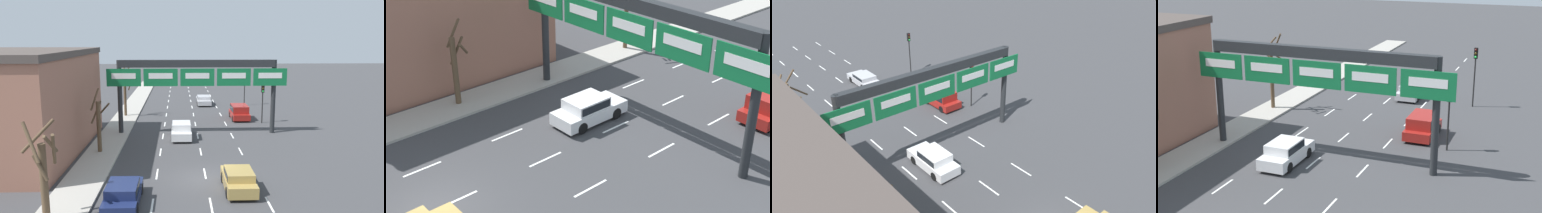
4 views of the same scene
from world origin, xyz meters
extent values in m
plane|color=#3D3D3F|center=(0.00, 0.00, 0.00)|extent=(220.00, 220.00, 0.00)
cube|color=white|center=(-3.30, 1.00, 0.01)|extent=(0.12, 2.00, 0.01)
cube|color=white|center=(-3.30, 6.00, 0.01)|extent=(0.12, 2.00, 0.01)
cube|color=white|center=(-3.30, 11.00, 0.01)|extent=(0.12, 2.00, 0.01)
cube|color=white|center=(-3.30, 16.00, 0.01)|extent=(0.12, 2.00, 0.01)
cube|color=white|center=(-3.30, 21.00, 0.01)|extent=(0.12, 2.00, 0.01)
cube|color=white|center=(-3.30, 26.00, 0.01)|extent=(0.12, 2.00, 0.01)
cube|color=white|center=(-3.30, 31.00, 0.01)|extent=(0.12, 2.00, 0.01)
cube|color=white|center=(0.00, 1.00, 0.01)|extent=(0.12, 2.00, 0.01)
cube|color=white|center=(0.00, 6.00, 0.01)|extent=(0.12, 2.00, 0.01)
cube|color=white|center=(0.00, 11.00, 0.01)|extent=(0.12, 2.00, 0.01)
cube|color=white|center=(0.00, 16.00, 0.01)|extent=(0.12, 2.00, 0.01)
cube|color=white|center=(0.00, 21.00, 0.01)|extent=(0.12, 2.00, 0.01)
cube|color=white|center=(0.00, 26.00, 0.01)|extent=(0.12, 2.00, 0.01)
cube|color=white|center=(3.30, 6.00, 0.01)|extent=(0.12, 2.00, 0.01)
cube|color=white|center=(3.30, 11.00, 0.01)|extent=(0.12, 2.00, 0.01)
cube|color=white|center=(3.30, 16.00, 0.01)|extent=(0.12, 2.00, 0.01)
cube|color=white|center=(3.30, 21.00, 0.01)|extent=(0.12, 2.00, 0.01)
cylinder|color=#232628|center=(-7.40, 12.05, 3.58)|extent=(0.45, 0.45, 7.17)
cylinder|color=#232628|center=(7.40, 12.05, 3.58)|extent=(0.45, 0.45, 7.17)
cube|color=#232628|center=(0.00, 12.05, 6.82)|extent=(14.80, 0.60, 0.70)
cube|color=#116B38|center=(-6.94, 11.71, 5.54)|extent=(3.22, 0.08, 1.66)
cube|color=#116B38|center=(-3.47, 11.71, 5.54)|extent=(3.22, 0.08, 1.66)
cube|color=white|center=(-3.47, 11.67, 5.69)|extent=(2.25, 0.02, 0.53)
cube|color=#116B38|center=(0.00, 11.71, 5.54)|extent=(3.22, 0.08, 1.66)
cube|color=white|center=(0.00, 11.67, 5.69)|extent=(2.25, 0.02, 0.53)
cube|color=#116B38|center=(3.47, 11.71, 5.54)|extent=(3.22, 0.08, 1.66)
cube|color=white|center=(3.47, 11.67, 5.69)|extent=(2.25, 0.02, 0.53)
cube|color=#116B38|center=(6.94, 11.71, 5.54)|extent=(3.22, 0.08, 1.66)
cube|color=white|center=(6.94, 11.67, 5.69)|extent=(2.25, 0.02, 0.53)
cube|color=#9E6651|center=(-14.62, 6.53, 3.89)|extent=(9.63, 16.62, 7.78)
cube|color=silver|center=(-1.55, 10.43, 0.55)|extent=(1.81, 4.35, 0.70)
cube|color=silver|center=(-1.55, 10.17, 1.21)|extent=(1.66, 2.26, 0.60)
cube|color=black|center=(-1.55, 10.17, 1.21)|extent=(1.70, 2.08, 0.43)
cylinder|color=black|center=(-2.36, 11.73, 0.33)|extent=(0.22, 0.66, 0.66)
cylinder|color=black|center=(-0.73, 11.73, 0.33)|extent=(0.22, 0.66, 0.66)
cylinder|color=black|center=(-2.36, 9.13, 0.33)|extent=(0.22, 0.66, 0.66)
cylinder|color=black|center=(-0.73, 9.13, 0.33)|extent=(0.22, 0.66, 0.66)
cylinder|color=black|center=(4.28, 19.46, 0.33)|extent=(0.22, 0.66, 0.66)
cylinder|color=black|center=(4.28, 17.08, 0.33)|extent=(0.22, 0.66, 0.66)
cylinder|color=brown|center=(-8.09, 20.19, 2.78)|extent=(0.31, 0.31, 5.25)
cylinder|color=brown|center=(-7.54, 20.41, 3.63)|extent=(0.61, 1.24, 1.20)
cylinder|color=brown|center=(-8.20, 5.92, 2.21)|extent=(0.33, 0.33, 4.11)
cylinder|color=brown|center=(-7.76, 6.36, 3.62)|extent=(1.04, 1.05, 1.06)
cylinder|color=brown|center=(-8.45, 6.28, 3.33)|extent=(0.91, 0.69, 1.83)
cylinder|color=brown|center=(-8.49, 6.20, 4.39)|extent=(0.75, 0.79, 1.76)
camera|label=1|loc=(-1.77, -23.51, 9.27)|focal=35.00mm
camera|label=2|loc=(17.92, -7.87, 14.41)|focal=50.00mm
camera|label=3|loc=(-14.54, -8.60, 16.85)|focal=35.00mm
camera|label=4|loc=(13.65, -16.98, 13.12)|focal=50.00mm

